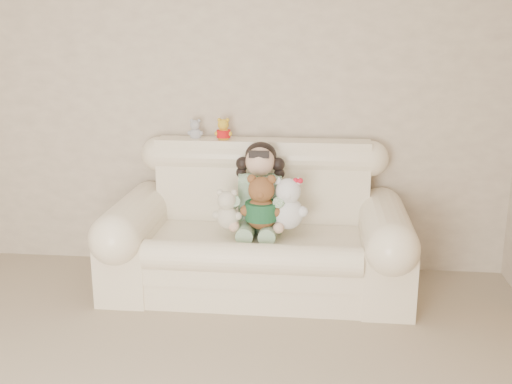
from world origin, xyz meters
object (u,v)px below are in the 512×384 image
(brown_teddy, at_px, (261,197))
(white_cat, at_px, (288,198))
(cream_teddy, at_px, (227,206))
(sofa, at_px, (258,221))
(seated_child, at_px, (260,187))

(brown_teddy, relative_size, white_cat, 1.04)
(cream_teddy, bearing_deg, white_cat, 31.11)
(sofa, relative_size, white_cat, 4.94)
(sofa, relative_size, cream_teddy, 6.53)
(seated_child, bearing_deg, sofa, -102.23)
(seated_child, relative_size, white_cat, 1.51)
(white_cat, bearing_deg, sofa, 143.70)
(sofa, bearing_deg, seated_child, 83.38)
(sofa, relative_size, brown_teddy, 4.76)
(seated_child, xyz_separation_m, white_cat, (0.21, -0.17, -0.03))
(brown_teddy, xyz_separation_m, cream_teddy, (-0.23, -0.02, -0.06))
(sofa, height_order, seated_child, seated_child)
(sofa, height_order, cream_teddy, sofa)
(sofa, height_order, white_cat, sofa)
(sofa, bearing_deg, brown_teddy, -71.89)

